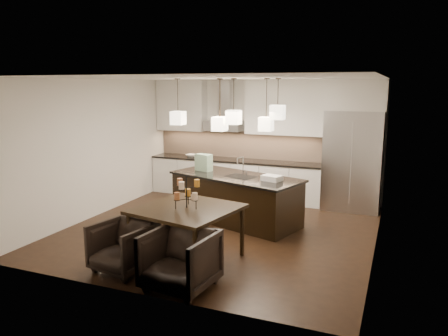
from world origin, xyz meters
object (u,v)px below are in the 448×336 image
at_px(refrigerator, 353,161).
at_px(dining_table, 187,234).
at_px(island_body, 236,200).
at_px(armchair_right, 180,260).
at_px(armchair_left, 123,247).

height_order(refrigerator, dining_table, refrigerator).
bearing_deg(refrigerator, dining_table, -117.75).
distance_m(island_body, armchair_right, 3.04).
distance_m(armchair_left, armchair_right, 1.05).
height_order(island_body, armchair_right, island_body).
distance_m(refrigerator, island_body, 2.75).
bearing_deg(armchair_left, refrigerator, 70.81).
bearing_deg(dining_table, armchair_left, -121.82).
xyz_separation_m(island_body, dining_table, (-0.01, -2.10, -0.03)).
bearing_deg(dining_table, island_body, 100.70).
bearing_deg(island_body, refrigerator, 58.72).
relative_size(dining_table, armchair_right, 1.60).
bearing_deg(refrigerator, armchair_left, -120.51).
xyz_separation_m(dining_table, armchair_left, (-0.67, -0.72, -0.05)).
xyz_separation_m(refrigerator, island_body, (-2.02, -1.76, -0.63)).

